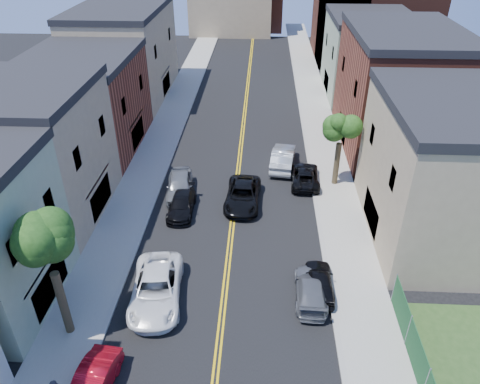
# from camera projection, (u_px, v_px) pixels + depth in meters

# --- Properties ---
(sidewalk_left) EXTENTS (3.20, 100.00, 0.15)m
(sidewalk_left) POSITION_uv_depth(u_px,v_px,m) (165.00, 129.00, 46.13)
(sidewalk_left) COLOR gray
(sidewalk_left) RESTS_ON ground
(sidewalk_right) EXTENTS (3.20, 100.00, 0.15)m
(sidewalk_right) POSITION_uv_depth(u_px,v_px,m) (322.00, 132.00, 45.44)
(sidewalk_right) COLOR gray
(sidewalk_right) RESTS_ON ground
(curb_left) EXTENTS (0.30, 100.00, 0.15)m
(curb_left) POSITION_uv_depth(u_px,v_px,m) (182.00, 129.00, 46.05)
(curb_left) COLOR gray
(curb_left) RESTS_ON ground
(curb_right) EXTENTS (0.30, 100.00, 0.15)m
(curb_right) POSITION_uv_depth(u_px,v_px,m) (304.00, 132.00, 45.52)
(curb_right) COLOR gray
(curb_right) RESTS_ON ground
(bldg_left_tan_near) EXTENTS (9.00, 10.00, 9.00)m
(bldg_left_tan_near) POSITION_uv_depth(u_px,v_px,m) (30.00, 157.00, 31.34)
(bldg_left_tan_near) COLOR #998466
(bldg_left_tan_near) RESTS_ON ground
(bldg_left_brick) EXTENTS (9.00, 12.00, 8.00)m
(bldg_left_brick) POSITION_uv_depth(u_px,v_px,m) (85.00, 105.00, 40.92)
(bldg_left_brick) COLOR brown
(bldg_left_brick) RESTS_ON ground
(bldg_left_tan_far) EXTENTS (9.00, 16.00, 9.50)m
(bldg_left_tan_far) POSITION_uv_depth(u_px,v_px,m) (125.00, 55.00, 52.39)
(bldg_left_tan_far) COLOR #998466
(bldg_left_tan_far) RESTS_ON ground
(bldg_right_tan) EXTENTS (9.00, 12.00, 9.00)m
(bldg_right_tan) POSITION_uv_depth(u_px,v_px,m) (449.00, 175.00, 29.28)
(bldg_right_tan) COLOR #998466
(bldg_right_tan) RESTS_ON ground
(bldg_right_brick) EXTENTS (9.00, 14.00, 10.00)m
(bldg_right_brick) POSITION_uv_depth(u_px,v_px,m) (397.00, 93.00, 40.88)
(bldg_right_brick) COLOR brown
(bldg_right_brick) RESTS_ON ground
(bldg_right_palegrn) EXTENTS (9.00, 12.00, 8.50)m
(bldg_right_palegrn) POSITION_uv_depth(u_px,v_px,m) (367.00, 58.00, 53.14)
(bldg_right_palegrn) COLOR gray
(bldg_right_palegrn) RESTS_ON ground
(church) EXTENTS (16.20, 14.20, 22.60)m
(church) POSITION_uv_depth(u_px,v_px,m) (367.00, 7.00, 64.22)
(church) COLOR #4C2319
(church) RESTS_ON ground
(backdrop_center) EXTENTS (10.00, 8.00, 10.00)m
(backdrop_center) POSITION_uv_depth(u_px,v_px,m) (254.00, 0.00, 82.15)
(backdrop_center) COLOR brown
(backdrop_center) RESTS_ON ground
(tree_left_mid) EXTENTS (5.20, 5.20, 9.29)m
(tree_left_mid) POSITION_uv_depth(u_px,v_px,m) (43.00, 232.00, 20.66)
(tree_left_mid) COLOR #3E321F
(tree_left_mid) RESTS_ON sidewalk_left
(tree_right_far) EXTENTS (4.40, 4.40, 8.03)m
(tree_right_far) POSITION_uv_depth(u_px,v_px,m) (343.00, 118.00, 33.97)
(tree_right_far) COLOR #3E321F
(tree_right_far) RESTS_ON sidewalk_right
(white_pickup) EXTENTS (3.32, 6.18, 1.65)m
(white_pickup) POSITION_uv_depth(u_px,v_px,m) (156.00, 289.00, 25.71)
(white_pickup) COLOR white
(white_pickup) RESTS_ON ground
(grey_car_left) EXTENTS (2.50, 5.07, 1.66)m
(grey_car_left) POSITION_uv_depth(u_px,v_px,m) (180.00, 185.00, 35.26)
(grey_car_left) COLOR slate
(grey_car_left) RESTS_ON ground
(black_car_left) EXTENTS (1.84, 4.45, 1.29)m
(black_car_left) POSITION_uv_depth(u_px,v_px,m) (182.00, 204.00, 33.35)
(black_car_left) COLOR black
(black_car_left) RESTS_ON ground
(grey_car_right) EXTENTS (1.97, 4.50, 1.29)m
(grey_car_right) POSITION_uv_depth(u_px,v_px,m) (311.00, 289.00, 25.94)
(grey_car_right) COLOR #575A5F
(grey_car_right) RESTS_ON ground
(black_car_right) EXTENTS (1.65, 3.97, 1.34)m
(black_car_right) POSITION_uv_depth(u_px,v_px,m) (320.00, 282.00, 26.40)
(black_car_right) COLOR black
(black_car_right) RESTS_ON ground
(silver_car_right) EXTENTS (2.45, 5.40, 1.72)m
(silver_car_right) POSITION_uv_depth(u_px,v_px,m) (283.00, 158.00, 39.14)
(silver_car_right) COLOR #ACAFB3
(silver_car_right) RESTS_ON ground
(dark_car_right_far) EXTENTS (2.30, 4.81, 1.33)m
(dark_car_right_far) POSITION_uv_depth(u_px,v_px,m) (305.00, 175.00, 36.91)
(dark_car_right_far) COLOR black
(dark_car_right_far) RESTS_ON ground
(black_suv_lane) EXTENTS (2.74, 5.52, 1.50)m
(black_suv_lane) POSITION_uv_depth(u_px,v_px,m) (243.00, 195.00, 34.22)
(black_suv_lane) COLOR black
(black_suv_lane) RESTS_ON ground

